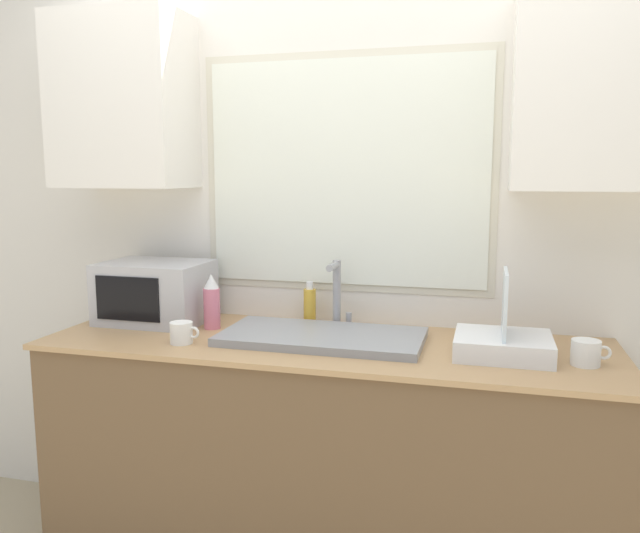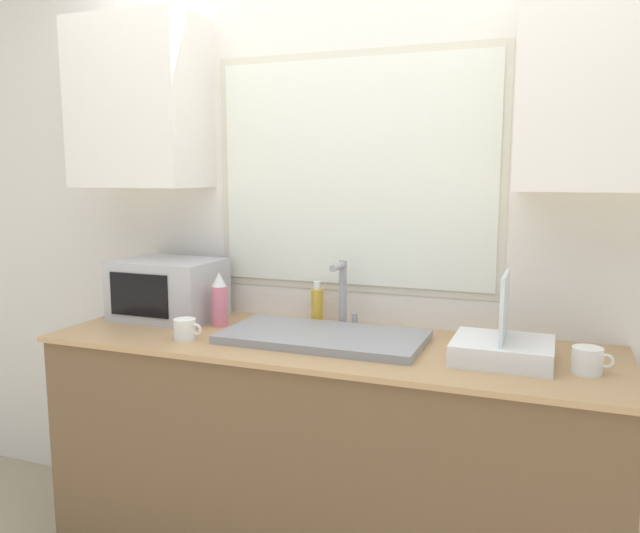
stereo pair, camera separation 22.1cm
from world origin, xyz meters
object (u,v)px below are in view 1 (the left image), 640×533
microwave (155,292)px  dish_rack (503,342)px  soap_bottle (310,305)px  faucet (337,290)px  mug_near_sink (182,333)px  spray_bottle (212,302)px

microwave → dish_rack: dish_rack is taller
microwave → dish_rack: size_ratio=1.33×
soap_bottle → dish_rack: bearing=-19.5°
dish_rack → soap_bottle: 0.80m
dish_rack → soap_bottle: size_ratio=1.83×
dish_rack → soap_bottle: dish_rack is taller
faucet → microwave: faucet is taller
faucet → mug_near_sink: bearing=-142.1°
soap_bottle → faucet: bearing=-15.9°
dish_rack → mug_near_sink: bearing=-172.6°
mug_near_sink → spray_bottle: bearing=87.4°
dish_rack → soap_bottle: bearing=160.5°
spray_bottle → soap_bottle: spray_bottle is taller
mug_near_sink → microwave: bearing=133.2°
faucet → microwave: size_ratio=0.64×
spray_bottle → microwave: bearing=170.1°
dish_rack → spray_bottle: size_ratio=1.46×
spray_bottle → mug_near_sink: spray_bottle is taller
soap_bottle → mug_near_sink: soap_bottle is taller
faucet → soap_bottle: size_ratio=1.56×
dish_rack → mug_near_sink: (-1.12, -0.14, -0.01)m
microwave → mug_near_sink: size_ratio=3.80×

